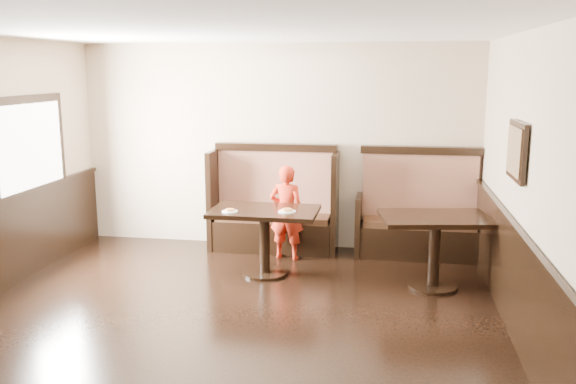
% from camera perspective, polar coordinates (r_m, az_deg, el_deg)
% --- Properties ---
extents(ground, '(7.00, 7.00, 0.00)m').
position_cam_1_polar(ground, '(5.54, -7.80, -14.97)').
color(ground, black).
rests_on(ground, ground).
extents(room_shell, '(7.00, 7.00, 7.00)m').
position_cam_1_polar(room_shell, '(5.62, -10.07, -7.25)').
color(room_shell, '#C0A98B').
rests_on(room_shell, ground).
extents(booth_main, '(1.75, 0.72, 1.45)m').
position_cam_1_polar(booth_main, '(8.39, -1.30, -1.82)').
color(booth_main, black).
rests_on(booth_main, ground).
extents(booth_neighbor, '(1.65, 0.72, 1.45)m').
position_cam_1_polar(booth_neighbor, '(8.27, 12.11, -2.60)').
color(booth_neighbor, black).
rests_on(booth_neighbor, ground).
extents(table_main, '(1.28, 0.81, 0.81)m').
position_cam_1_polar(table_main, '(7.31, -2.21, -3.07)').
color(table_main, black).
rests_on(table_main, ground).
extents(table_neighbor, '(1.32, 0.98, 0.84)m').
position_cam_1_polar(table_neighbor, '(7.07, 13.58, -3.86)').
color(table_neighbor, black).
rests_on(table_neighbor, ground).
extents(child, '(0.49, 0.35, 1.24)m').
position_cam_1_polar(child, '(7.92, -0.14, -1.92)').
color(child, red).
rests_on(child, ground).
extents(pizza_plate_left, '(0.19, 0.19, 0.03)m').
position_cam_1_polar(pizza_plate_left, '(7.16, -5.46, -1.76)').
color(pizza_plate_left, white).
rests_on(pizza_plate_left, table_main).
extents(pizza_plate_right, '(0.21, 0.21, 0.04)m').
position_cam_1_polar(pizza_plate_right, '(7.13, -0.10, -1.76)').
color(pizza_plate_right, white).
rests_on(pizza_plate_right, table_main).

